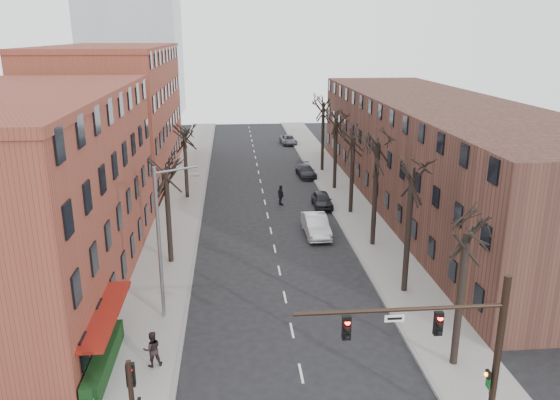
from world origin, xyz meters
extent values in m
cube|color=gray|center=(-8.00, 35.00, 0.07)|extent=(4.00, 90.00, 0.15)
cube|color=gray|center=(8.00, 35.00, 0.07)|extent=(4.00, 90.00, 0.15)
cube|color=brown|center=(-16.00, 15.00, 6.00)|extent=(12.00, 26.00, 12.00)
cube|color=brown|center=(-16.00, 44.00, 7.00)|extent=(12.00, 28.00, 14.00)
cube|color=#502E25|center=(16.00, 30.00, 5.00)|extent=(12.00, 50.00, 10.00)
cube|color=maroon|center=(-9.40, 6.00, 0.00)|extent=(1.20, 7.00, 0.15)
cube|color=#123514|center=(-9.50, 5.00, 0.65)|extent=(0.80, 6.00, 1.00)
cylinder|color=black|center=(7.00, -1.00, 3.60)|extent=(0.28, 0.28, 7.20)
cylinder|color=black|center=(3.00, -1.00, 6.00)|extent=(8.00, 0.16, 0.16)
cube|color=black|center=(4.50, -1.00, 5.35)|extent=(0.32, 0.22, 0.95)
cube|color=black|center=(1.00, -1.00, 5.35)|extent=(0.32, 0.22, 0.95)
cube|color=silver|center=(2.80, -1.00, 5.65)|extent=(0.75, 0.04, 0.28)
cube|color=black|center=(6.72, -1.00, 3.00)|extent=(0.12, 0.30, 0.30)
cube|color=black|center=(-7.00, -0.82, 3.70)|extent=(0.32, 0.22, 0.95)
cylinder|color=slate|center=(-7.20, 10.00, 4.50)|extent=(0.20, 0.20, 9.00)
cylinder|color=slate|center=(-6.10, 10.00, 8.80)|extent=(2.39, 0.12, 0.46)
cube|color=slate|center=(-5.10, 10.00, 8.50)|extent=(0.50, 0.22, 0.14)
imported|color=silver|center=(3.58, 22.69, 0.84)|extent=(1.90, 5.13, 1.68)
imported|color=black|center=(5.30, 29.99, 0.72)|extent=(1.73, 4.23, 1.44)
imported|color=black|center=(5.30, 41.42, 0.66)|extent=(2.16, 4.69, 1.33)
imported|color=#575B5E|center=(5.30, 60.64, 0.64)|extent=(2.45, 4.72, 1.27)
imported|color=black|center=(-7.17, 5.09, 1.06)|extent=(1.05, 0.91, 1.83)
imported|color=black|center=(1.47, 30.98, 0.98)|extent=(0.88, 1.25, 1.97)
camera|label=1|loc=(-3.04, -18.59, 15.79)|focal=35.00mm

